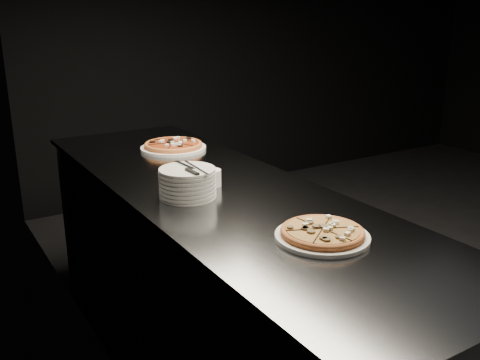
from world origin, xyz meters
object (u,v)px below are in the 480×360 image
pizza_mushroom (322,233)px  plate_stack (188,183)px  ramekin (212,177)px  cutlery (191,168)px  counter (219,289)px  pizza_tomato (173,146)px

pizza_mushroom → plate_stack: (-0.18, 0.58, 0.04)m
pizza_mushroom → ramekin: size_ratio=4.51×
plate_stack → cutlery: 0.06m
plate_stack → cutlery: (0.01, -0.02, 0.06)m
counter → cutlery: (-0.14, -0.06, 0.57)m
counter → pizza_mushroom: (0.02, -0.62, 0.48)m
ramekin → plate_stack: bearing=-153.4°
cutlery → ramekin: (0.14, 0.09, -0.08)m
pizza_mushroom → ramekin: ramekin is taller
pizza_tomato → plate_stack: size_ratio=1.56×
plate_stack → cutlery: bearing=-62.4°
pizza_mushroom → ramekin: (-0.03, 0.65, 0.02)m
cutlery → ramekin: bearing=30.5°
plate_stack → counter: bearing=15.8°
cutlery → ramekin: cutlery is taller
plate_stack → pizza_tomato: bearing=69.2°
counter → plate_stack: size_ratio=11.42×
plate_stack → cutlery: size_ratio=0.94×
pizza_tomato → ramekin: (-0.12, -0.62, 0.01)m
counter → cutlery: size_ratio=10.73×
pizza_mushroom → counter: bearing=92.3°
plate_stack → ramekin: plate_stack is taller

